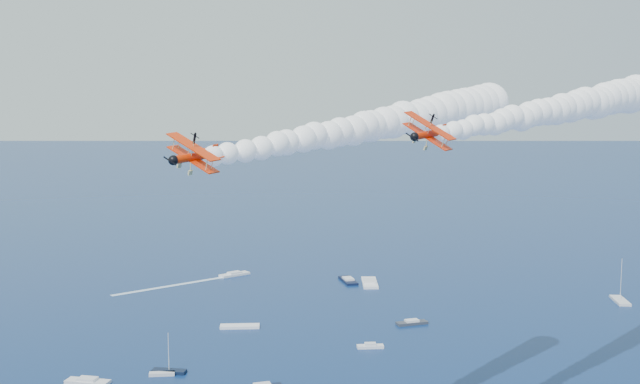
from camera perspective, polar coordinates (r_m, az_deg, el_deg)
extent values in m
cube|color=white|center=(269.34, -6.04, -5.79)|extent=(10.56, 7.97, 0.70)
cube|color=black|center=(259.63, 2.00, -6.25)|extent=(4.60, 11.61, 0.70)
cube|color=#323743|center=(214.62, 6.49, -9.15)|extent=(8.57, 3.99, 0.70)
cube|color=white|center=(256.98, 3.52, -6.40)|extent=(6.66, 14.95, 0.70)
cube|color=white|center=(211.34, -5.67, -9.40)|extent=(10.33, 4.08, 0.70)
cube|color=white|center=(194.83, 3.56, -10.81)|extent=(6.41, 2.44, 0.70)
cube|color=silver|center=(180.05, -11.07, -12.46)|extent=(5.45, 1.90, 0.70)
cube|color=silver|center=(250.63, 20.38, -7.18)|extent=(5.66, 11.09, 0.70)
cube|color=black|center=(181.32, -10.59, -12.30)|extent=(7.76, 4.52, 0.70)
cube|color=silver|center=(178.97, -16.05, -12.73)|extent=(9.69, 6.04, 0.70)
cube|color=white|center=(257.70, -10.61, -6.54)|extent=(33.96, 20.64, 0.04)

